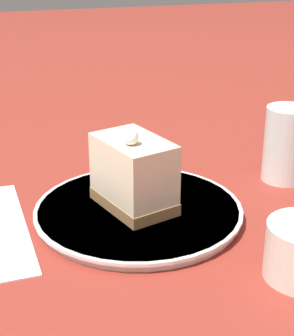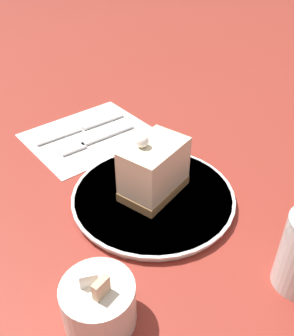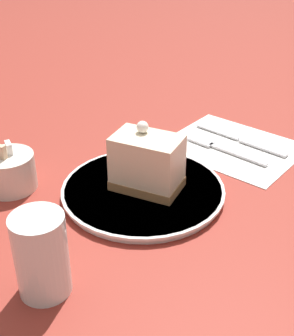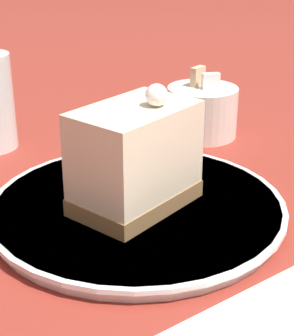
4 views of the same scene
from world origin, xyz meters
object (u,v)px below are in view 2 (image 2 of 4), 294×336
Objects in this scene: plate at (153,197)px; fork at (90,142)px; knife at (91,125)px; cake_slice at (154,169)px; sugar_bowl at (99,303)px.

plate reaches higher than fork.
fork is 0.88× the size of knife.
knife is (0.25, -0.03, -0.05)m from cake_slice.
plate is 1.32× the size of knife.
knife is (0.05, -0.03, 0.00)m from fork.
knife is at bearing -28.26° from sugar_bowl.
fork is at bearing -0.77° from plate.
fork is 0.37m from sugar_bowl.
cake_slice reaches higher than fork.
plate is 0.21m from sugar_bowl.
sugar_bowl reaches higher than knife.
fork is (0.20, 0.00, -0.05)m from cake_slice.
plate is 3.09× the size of sugar_bowl.
sugar_bowl is at bearing 109.60° from cake_slice.
cake_slice reaches higher than knife.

